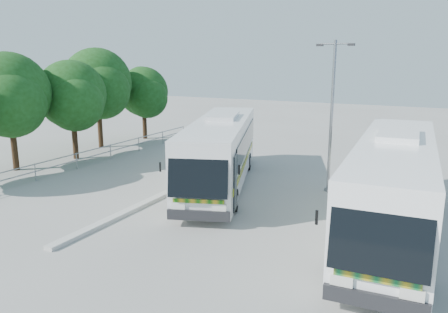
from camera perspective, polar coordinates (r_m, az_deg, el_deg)
The scene contains 10 objects.
ground at distance 19.54m, azimuth -3.99°, elevation -6.90°, with size 100.00×100.00×0.00m, color #9A9A95.
kerb_divider at distance 22.30m, azimuth -6.43°, elevation -4.26°, with size 0.40×16.00×0.15m, color #B2B2AD.
railing at distance 28.39m, azimuth -17.29°, elevation 0.31°, with size 0.06×22.00×1.00m.
tree_far_b at distance 28.29m, azimuth -26.22°, elevation 7.39°, with size 5.33×5.03×6.96m.
tree_far_c at distance 30.16m, azimuth -19.20°, elevation 7.64°, with size 4.97×4.69×6.49m.
tree_far_d at distance 33.59m, azimuth -16.12°, elevation 9.24°, with size 5.62×5.30×7.33m.
tree_far_e at distance 36.64m, azimuth -10.41°, elevation 8.32°, with size 4.54×4.28×5.92m.
coach_main at distance 22.62m, azimuth -0.45°, elevation 0.82°, with size 6.43×12.55×3.45m.
coach_adjacent at distance 17.52m, azimuth 21.23°, elevation -3.37°, with size 3.35×12.99×3.57m.
lamppost at distance 21.93m, azimuth 13.90°, elevation 5.88°, with size 1.81×0.20×7.40m.
Camera 1 is at (9.56, -15.74, 6.53)m, focal length 35.00 mm.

